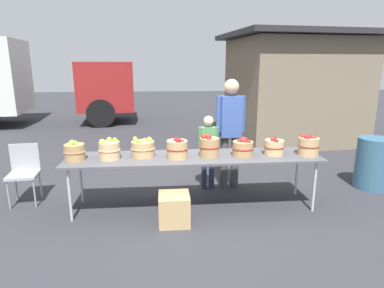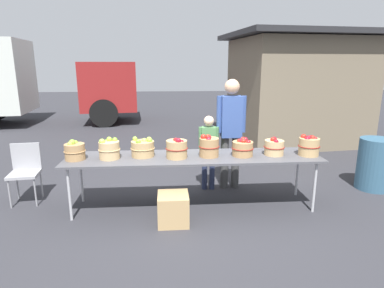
{
  "view_description": "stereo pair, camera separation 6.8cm",
  "coord_description": "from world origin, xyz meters",
  "px_view_note": "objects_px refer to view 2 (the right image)",
  "views": [
    {
      "loc": [
        -0.42,
        -4.29,
        2.0
      ],
      "look_at": [
        0.0,
        0.3,
        0.85
      ],
      "focal_mm": 30.28,
      "sensor_mm": 36.0,
      "label": 1
    },
    {
      "loc": [
        -0.35,
        -4.29,
        2.0
      ],
      "look_at": [
        0.0,
        0.3,
        0.85
      ],
      "focal_mm": 30.28,
      "sensor_mm": 36.0,
      "label": 2
    }
  ],
  "objects_px": {
    "apple_basket_green_0": "(75,151)",
    "apple_basket_red_3": "(274,147)",
    "apple_basket_red_2": "(243,148)",
    "folding_chair": "(25,168)",
    "apple_basket_red_1": "(209,147)",
    "apple_basket_red_4": "(309,146)",
    "vendor_adult": "(231,126)",
    "market_table": "(194,158)",
    "produce_crate": "(173,209)",
    "apple_basket_green_1": "(109,149)",
    "child_customer": "(209,147)",
    "trash_barrel": "(375,164)",
    "apple_basket_green_2": "(143,148)",
    "apple_basket_red_0": "(177,148)"
  },
  "relations": [
    {
      "from": "apple_basket_green_0",
      "to": "apple_basket_red_4",
      "type": "bearing_deg",
      "value": -0.7
    },
    {
      "from": "folding_chair",
      "to": "produce_crate",
      "type": "xyz_separation_m",
      "value": [
        2.15,
        -0.87,
        -0.31
      ]
    },
    {
      "from": "apple_basket_green_2",
      "to": "apple_basket_red_1",
      "type": "xyz_separation_m",
      "value": [
        0.91,
        -0.08,
        0.02
      ]
    },
    {
      "from": "apple_basket_green_2",
      "to": "child_customer",
      "type": "height_order",
      "value": "child_customer"
    },
    {
      "from": "apple_basket_green_1",
      "to": "child_customer",
      "type": "relative_size",
      "value": 0.24
    },
    {
      "from": "market_table",
      "to": "vendor_adult",
      "type": "distance_m",
      "value": 1.0
    },
    {
      "from": "apple_basket_red_2",
      "to": "market_table",
      "type": "bearing_deg",
      "value": 177.82
    },
    {
      "from": "apple_basket_green_0",
      "to": "apple_basket_red_2",
      "type": "xyz_separation_m",
      "value": [
        2.27,
        0.01,
        -0.0
      ]
    },
    {
      "from": "apple_basket_red_1",
      "to": "apple_basket_red_4",
      "type": "bearing_deg",
      "value": -2.15
    },
    {
      "from": "apple_basket_red_3",
      "to": "trash_barrel",
      "type": "height_order",
      "value": "apple_basket_red_3"
    },
    {
      "from": "apple_basket_red_1",
      "to": "apple_basket_red_4",
      "type": "xyz_separation_m",
      "value": [
        1.39,
        -0.05,
        -0.0
      ]
    },
    {
      "from": "apple_basket_red_4",
      "to": "apple_basket_green_2",
      "type": "bearing_deg",
      "value": 176.72
    },
    {
      "from": "apple_basket_red_2",
      "to": "produce_crate",
      "type": "relative_size",
      "value": 0.78
    },
    {
      "from": "market_table",
      "to": "apple_basket_green_1",
      "type": "xyz_separation_m",
      "value": [
        -1.14,
        -0.03,
        0.16
      ]
    },
    {
      "from": "child_customer",
      "to": "apple_basket_red_0",
      "type": "bearing_deg",
      "value": 58.8
    },
    {
      "from": "apple_basket_green_1",
      "to": "produce_crate",
      "type": "distance_m",
      "value": 1.17
    },
    {
      "from": "apple_basket_green_2",
      "to": "produce_crate",
      "type": "distance_m",
      "value": 0.95
    },
    {
      "from": "folding_chair",
      "to": "trash_barrel",
      "type": "bearing_deg",
      "value": -5.46
    },
    {
      "from": "apple_basket_red_1",
      "to": "produce_crate",
      "type": "xyz_separation_m",
      "value": [
        -0.51,
        -0.46,
        -0.7
      ]
    },
    {
      "from": "apple_basket_red_2",
      "to": "folding_chair",
      "type": "xyz_separation_m",
      "value": [
        -3.13,
        0.42,
        -0.36
      ]
    },
    {
      "from": "child_customer",
      "to": "apple_basket_red_2",
      "type": "bearing_deg",
      "value": 124.78
    },
    {
      "from": "apple_basket_red_2",
      "to": "apple_basket_red_3",
      "type": "relative_size",
      "value": 1.06
    },
    {
      "from": "child_customer",
      "to": "trash_barrel",
      "type": "distance_m",
      "value": 2.72
    },
    {
      "from": "apple_basket_green_0",
      "to": "apple_basket_red_3",
      "type": "bearing_deg",
      "value": 0.39
    },
    {
      "from": "apple_basket_red_1",
      "to": "folding_chair",
      "type": "xyz_separation_m",
      "value": [
        -2.66,
        0.42,
        -0.38
      ]
    },
    {
      "from": "market_table",
      "to": "apple_basket_green_2",
      "type": "bearing_deg",
      "value": 175.31
    },
    {
      "from": "apple_basket_green_2",
      "to": "apple_basket_red_2",
      "type": "bearing_deg",
      "value": -3.45
    },
    {
      "from": "apple_basket_red_2",
      "to": "apple_basket_red_3",
      "type": "xyz_separation_m",
      "value": [
        0.45,
        0.01,
        -0.0
      ]
    },
    {
      "from": "apple_basket_red_1",
      "to": "child_customer",
      "type": "bearing_deg",
      "value": 82.99
    },
    {
      "from": "apple_basket_green_1",
      "to": "apple_basket_red_4",
      "type": "distance_m",
      "value": 2.74
    },
    {
      "from": "market_table",
      "to": "vendor_adult",
      "type": "xyz_separation_m",
      "value": [
        0.65,
        0.69,
        0.32
      ]
    },
    {
      "from": "vendor_adult",
      "to": "apple_basket_red_1",
      "type": "bearing_deg",
      "value": 58.97
    },
    {
      "from": "apple_basket_green_2",
      "to": "apple_basket_red_0",
      "type": "xyz_separation_m",
      "value": [
        0.47,
        -0.12,
        0.02
      ]
    },
    {
      "from": "apple_basket_red_3",
      "to": "vendor_adult",
      "type": "distance_m",
      "value": 0.87
    },
    {
      "from": "apple_basket_red_4",
      "to": "vendor_adult",
      "type": "bearing_deg",
      "value": 141.2
    },
    {
      "from": "apple_basket_green_0",
      "to": "apple_basket_red_4",
      "type": "xyz_separation_m",
      "value": [
        3.19,
        -0.04,
        0.02
      ]
    },
    {
      "from": "apple_basket_red_2",
      "to": "apple_basket_red_3",
      "type": "bearing_deg",
      "value": 1.15
    },
    {
      "from": "vendor_adult",
      "to": "folding_chair",
      "type": "height_order",
      "value": "vendor_adult"
    },
    {
      "from": "apple_basket_red_2",
      "to": "folding_chair",
      "type": "distance_m",
      "value": 3.17
    },
    {
      "from": "produce_crate",
      "to": "trash_barrel",
      "type": "bearing_deg",
      "value": 16.09
    },
    {
      "from": "vendor_adult",
      "to": "folding_chair",
      "type": "distance_m",
      "value": 3.16
    },
    {
      "from": "produce_crate",
      "to": "apple_basket_green_1",
      "type": "bearing_deg",
      "value": 151.66
    },
    {
      "from": "apple_basket_green_0",
      "to": "apple_basket_red_2",
      "type": "height_order",
      "value": "apple_basket_green_0"
    },
    {
      "from": "produce_crate",
      "to": "apple_basket_red_3",
      "type": "bearing_deg",
      "value": 17.93
    },
    {
      "from": "vendor_adult",
      "to": "apple_basket_red_3",
      "type": "bearing_deg",
      "value": 124.76
    },
    {
      "from": "apple_basket_red_3",
      "to": "folding_chair",
      "type": "distance_m",
      "value": 3.62
    },
    {
      "from": "apple_basket_red_3",
      "to": "market_table",
      "type": "bearing_deg",
      "value": 179.14
    },
    {
      "from": "apple_basket_green_0",
      "to": "vendor_adult",
      "type": "distance_m",
      "value": 2.36
    },
    {
      "from": "vendor_adult",
      "to": "trash_barrel",
      "type": "relative_size",
      "value": 2.12
    },
    {
      "from": "apple_basket_green_0",
      "to": "folding_chair",
      "type": "height_order",
      "value": "apple_basket_green_0"
    }
  ]
}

